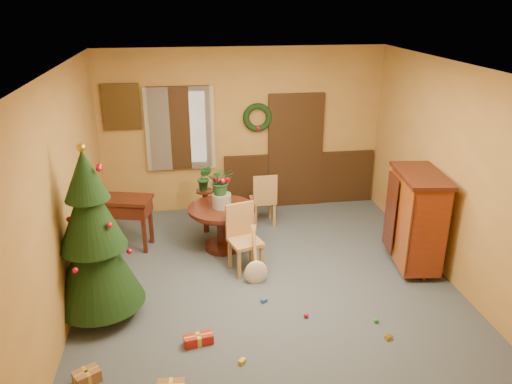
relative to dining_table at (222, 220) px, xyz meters
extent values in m
plane|color=#384552|center=(0.53, -1.12, -0.49)|extent=(5.50, 5.50, 0.00)
plane|color=silver|center=(0.53, -1.12, 2.41)|extent=(5.50, 5.50, 0.00)
plane|color=olive|center=(0.53, 1.63, 0.96)|extent=(5.00, 0.00, 5.00)
plane|color=olive|center=(0.53, -3.87, 0.96)|extent=(5.00, 0.00, 5.00)
plane|color=olive|center=(-1.97, -1.12, 0.96)|extent=(0.00, 5.50, 5.50)
plane|color=olive|center=(3.03, -1.12, 0.96)|extent=(0.00, 5.50, 5.50)
cube|color=black|center=(1.58, 1.59, 0.01)|extent=(2.80, 0.06, 1.00)
cube|color=black|center=(1.48, 1.58, 0.56)|extent=(1.00, 0.08, 2.10)
cube|color=white|center=(1.48, 1.61, 0.51)|extent=(0.80, 0.03, 1.90)
cube|color=black|center=(-0.57, 1.58, 1.06)|extent=(1.05, 0.08, 1.45)
cube|color=white|center=(-0.57, 1.61, 1.06)|extent=(0.88, 0.03, 1.25)
cube|color=white|center=(-0.95, 1.53, 1.06)|extent=(0.42, 0.02, 1.45)
cube|color=white|center=(-0.19, 1.53, 1.06)|extent=(0.42, 0.02, 1.45)
torus|color=black|center=(0.78, 1.55, 1.21)|extent=(0.51, 0.11, 0.51)
cube|color=#4C3819|center=(-1.52, 1.59, 1.46)|extent=(0.62, 0.05, 0.78)
cube|color=gray|center=(-1.52, 1.62, 1.46)|extent=(0.48, 0.02, 0.62)
cylinder|color=black|center=(0.00, 0.00, 0.18)|extent=(1.02, 1.02, 0.05)
cylinder|color=black|center=(0.00, 0.00, 0.13)|extent=(0.91, 0.91, 0.04)
cylinder|color=black|center=(0.00, 0.00, -0.15)|extent=(0.16, 0.16, 0.57)
cylinder|color=black|center=(0.00, 0.00, -0.45)|extent=(0.55, 0.55, 0.09)
cylinder|color=slate|center=(0.00, 0.00, 0.32)|extent=(0.29, 0.29, 0.21)
imported|color=#1E4C23|center=(0.00, 0.00, 0.64)|extent=(0.38, 0.33, 0.43)
cube|color=#98673C|center=(0.27, -0.71, -0.04)|extent=(0.52, 0.52, 0.05)
cube|color=#98673C|center=(0.21, -0.53, 0.23)|extent=(0.42, 0.16, 0.50)
cube|color=#98673C|center=(0.38, -0.50, -0.28)|extent=(0.06, 0.06, 0.43)
cube|color=#98673C|center=(0.06, -0.59, -0.28)|extent=(0.06, 0.06, 0.43)
cube|color=#98673C|center=(0.48, -0.83, -0.28)|extent=(0.06, 0.06, 0.43)
cube|color=#98673C|center=(0.15, -0.92, -0.28)|extent=(0.06, 0.06, 0.43)
cube|color=#98673C|center=(0.77, 0.84, -0.06)|extent=(0.42, 0.42, 0.05)
cube|color=#98673C|center=(0.78, 0.66, 0.20)|extent=(0.41, 0.06, 0.48)
cube|color=#98673C|center=(0.61, 0.67, -0.29)|extent=(0.05, 0.05, 0.41)
cube|color=#98673C|center=(0.94, 0.68, -0.29)|extent=(0.05, 0.05, 0.41)
cube|color=#98673C|center=(0.60, 0.99, -0.29)|extent=(0.05, 0.05, 0.41)
cube|color=#98673C|center=(0.92, 1.01, -0.29)|extent=(0.05, 0.05, 0.41)
cylinder|color=black|center=(-0.22, 0.64, -0.13)|extent=(0.09, 0.09, 0.72)
cylinder|color=black|center=(-0.22, 0.64, 0.24)|extent=(0.29, 0.29, 0.03)
imported|color=#19471E|center=(-0.22, 0.64, 0.47)|extent=(0.28, 0.25, 0.43)
cylinder|color=#382111|center=(-1.62, -1.52, -0.38)|extent=(0.14, 0.14, 0.23)
cone|color=black|center=(-1.62, -1.52, 0.33)|extent=(1.07, 1.07, 1.26)
cone|color=black|center=(-1.62, -1.52, 0.91)|extent=(0.78, 0.78, 0.92)
cone|color=black|center=(-1.62, -1.52, 1.35)|extent=(0.50, 0.50, 0.58)
sphere|color=gold|center=(-1.62, -1.52, 1.66)|extent=(0.10, 0.10, 0.10)
cube|color=black|center=(-1.52, 0.30, 0.31)|extent=(1.02, 0.68, 0.05)
cube|color=black|center=(-1.52, 0.30, 0.17)|extent=(0.95, 0.62, 0.20)
cube|color=black|center=(-1.92, 0.30, -0.11)|extent=(0.14, 0.33, 0.77)
cube|color=black|center=(-1.13, 0.30, -0.11)|extent=(0.14, 0.33, 0.77)
cube|color=#5D130A|center=(2.68, -0.91, 0.24)|extent=(0.65, 1.10, 1.30)
cube|color=black|center=(2.68, -0.91, 0.91)|extent=(0.72, 1.17, 0.05)
cylinder|color=black|center=(2.68, -1.35, -0.45)|extent=(0.07, 0.07, 0.09)
cylinder|color=black|center=(2.68, -0.47, -0.45)|extent=(0.07, 0.07, 0.09)
cube|color=brown|center=(-1.62, -2.69, -0.42)|extent=(0.31, 0.28, 0.14)
cube|color=gold|center=(-1.62, -2.69, -0.42)|extent=(0.24, 0.15, 0.14)
cube|color=gold|center=(-1.62, -2.69, -0.42)|extent=(0.12, 0.17, 0.14)
cube|color=#A01B15|center=(-0.47, -2.25, -0.43)|extent=(0.35, 0.19, 0.12)
cube|color=gold|center=(-0.47, -2.25, -0.43)|extent=(0.33, 0.08, 0.12)
cube|color=gold|center=(-0.47, -2.25, -0.43)|extent=(0.07, 0.14, 0.12)
cube|color=#2753AB|center=(0.40, -1.55, -0.47)|extent=(0.09, 0.08, 0.05)
sphere|color=green|center=(1.67, -2.17, -0.46)|extent=(0.06, 0.06, 0.06)
cube|color=gold|center=(-0.02, -2.65, -0.47)|extent=(0.09, 0.09, 0.05)
sphere|color=red|center=(0.86, -1.95, -0.46)|extent=(0.06, 0.06, 0.06)
cube|color=gold|center=(1.70, -2.50, -0.47)|extent=(0.09, 0.08, 0.05)
camera|label=1|loc=(-0.50, -6.94, 3.19)|focal=35.00mm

